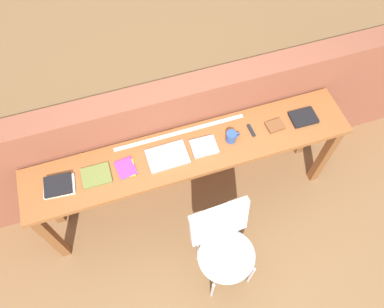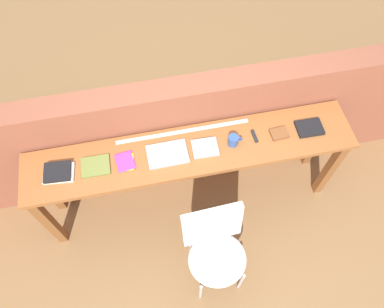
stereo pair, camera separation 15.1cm
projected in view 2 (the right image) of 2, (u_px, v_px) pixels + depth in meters
name	position (u px, v px, depth m)	size (l,w,h in m)	color
ground_plane	(198.00, 227.00, 3.39)	(40.00, 40.00, 0.00)	brown
brick_wall_back	(183.00, 133.00, 3.19)	(6.00, 0.20, 1.21)	brown
sideboard	(191.00, 159.00, 2.90)	(2.50, 0.44, 0.88)	brown
chair_white_moulded	(215.00, 247.00, 2.77)	(0.46, 0.47, 0.89)	silver
book_stack_leftmost	(58.00, 172.00, 2.66)	(0.23, 0.17, 0.05)	white
magazine_cycling	(96.00, 166.00, 2.70)	(0.20, 0.17, 0.02)	olive
pamphlet_pile_colourful	(126.00, 162.00, 2.72)	(0.15, 0.18, 0.01)	#E5334C
book_open_centre	(167.00, 154.00, 2.75)	(0.30, 0.20, 0.02)	#9E9EA3
book_grey_hardcover	(205.00, 148.00, 2.77)	(0.19, 0.16, 0.03)	#9E9EA3
mug	(233.00, 140.00, 2.77)	(0.11, 0.08, 0.09)	#2D4C8C
multitool_folded	(254.00, 136.00, 2.83)	(0.02, 0.11, 0.02)	black
leather_journal_brown	(279.00, 134.00, 2.84)	(0.13, 0.10, 0.02)	brown
book_repair_rightmost	(309.00, 128.00, 2.86)	(0.20, 0.15, 0.03)	black
ruler_metal_back_edge	(183.00, 131.00, 2.86)	(1.03, 0.03, 0.00)	silver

